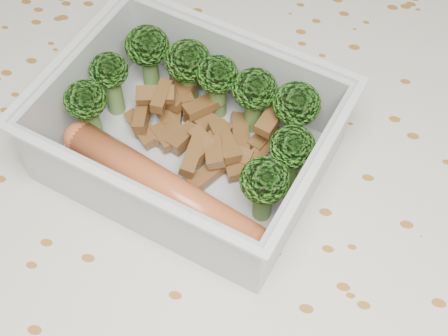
# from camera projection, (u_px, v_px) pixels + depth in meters

# --- Properties ---
(dining_table) EXTENTS (1.40, 0.90, 0.75)m
(dining_table) POSITION_uv_depth(u_px,v_px,m) (220.00, 238.00, 0.54)
(dining_table) COLOR brown
(dining_table) RESTS_ON ground
(tablecloth) EXTENTS (1.46, 0.96, 0.19)m
(tablecloth) POSITION_uv_depth(u_px,v_px,m) (220.00, 209.00, 0.50)
(tablecloth) COLOR silver
(tablecloth) RESTS_ON dining_table
(lunch_container) EXTENTS (0.24, 0.20, 0.07)m
(lunch_container) POSITION_uv_depth(u_px,v_px,m) (189.00, 141.00, 0.46)
(lunch_container) COLOR silver
(lunch_container) RESTS_ON tablecloth
(broccoli_florets) EXTENTS (0.18, 0.13, 0.06)m
(broccoli_florets) POSITION_uv_depth(u_px,v_px,m) (209.00, 99.00, 0.45)
(broccoli_florets) COLOR #608C3F
(broccoli_florets) RESTS_ON lunch_container
(meat_pile) EXTENTS (0.12, 0.10, 0.03)m
(meat_pile) POSITION_uv_depth(u_px,v_px,m) (202.00, 131.00, 0.47)
(meat_pile) COLOR brown
(meat_pile) RESTS_ON lunch_container
(sausage) EXTENTS (0.17, 0.08, 0.03)m
(sausage) POSITION_uv_depth(u_px,v_px,m) (163.00, 188.00, 0.43)
(sausage) COLOR #BD582E
(sausage) RESTS_ON lunch_container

